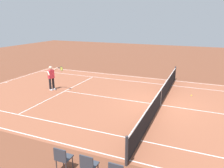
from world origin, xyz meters
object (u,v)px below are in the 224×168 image
object	(u,v)px
spectator_chair_5	(62,157)
tennis_ball	(191,95)
tennis_net	(161,97)
spectator_chair_4	(88,165)
tennis_player_near	(52,77)

from	to	relation	value
spectator_chair_5	tennis_ball	bearing A→B (deg)	-109.47
tennis_net	spectator_chair_4	bearing A→B (deg)	83.17
tennis_net	spectator_chair_4	distance (m)	6.91
spectator_chair_4	spectator_chair_5	bearing A→B (deg)	0.00
tennis_player_near	spectator_chair_4	xyz separation A→B (m)	(-6.51, 6.77, -0.41)
tennis_net	tennis_player_near	bearing A→B (deg)	0.68
tennis_net	spectator_chair_5	xyz separation A→B (m)	(1.74, 6.86, 0.03)
tennis_player_near	spectator_chair_5	bearing A→B (deg)	129.55
spectator_chair_5	spectator_chair_4	bearing A→B (deg)	180.00
tennis_player_near	tennis_net	bearing A→B (deg)	-179.32
tennis_player_near	spectator_chair_4	distance (m)	9.40
tennis_ball	tennis_player_near	bearing A→B (deg)	15.10
tennis_net	tennis_ball	bearing A→B (deg)	-123.13
tennis_net	tennis_player_near	distance (m)	7.34
tennis_player_near	tennis_ball	distance (m)	9.19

